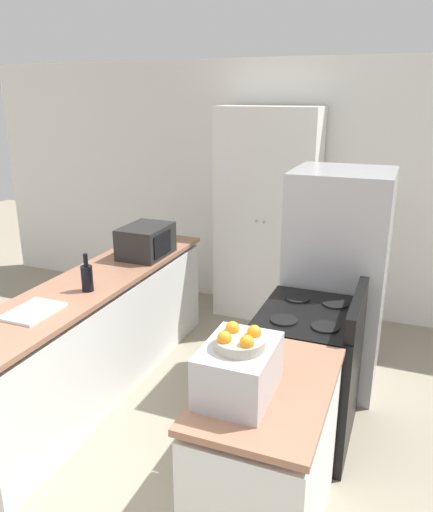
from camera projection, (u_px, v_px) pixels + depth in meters
wall_back at (274, 189)px, 5.26m from camera, size 7.00×0.06×2.60m
counter_left at (96, 336)px, 3.93m from camera, size 0.60×2.74×0.91m
counter_right at (266, 463)px, 2.58m from camera, size 0.60×0.99×0.91m
pantry_cabinet at (267, 216)px, 5.07m from camera, size 0.99×0.51×2.15m
stove at (307, 373)px, 3.36m from camera, size 0.66×0.78×1.07m
refrigerator at (336, 280)px, 3.92m from camera, size 0.76×0.73×1.73m
microwave at (146, 241)px, 4.30m from camera, size 0.36×0.48×0.27m
wine_bottle at (87, 277)px, 3.54m from camera, size 0.08×0.08×0.28m
toaster_oven at (238, 370)px, 2.31m from camera, size 0.33×0.43×0.25m
fruit_bowl at (239, 340)px, 2.24m from camera, size 0.23×0.23×0.10m
cutting_board at (33, 311)px, 3.21m from camera, size 0.26×0.36×0.02m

